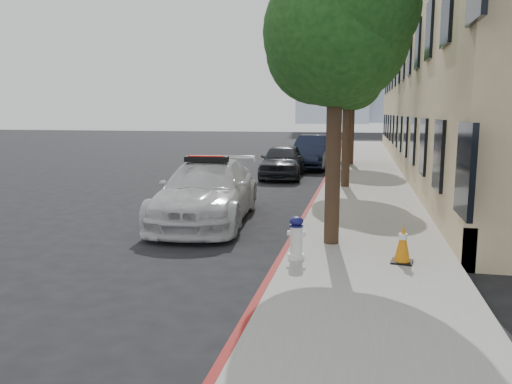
{
  "coord_description": "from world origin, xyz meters",
  "views": [
    {
      "loc": [
        3.44,
        -11.91,
        2.75
      ],
      "look_at": [
        1.16,
        -1.16,
        1.0
      ],
      "focal_mm": 35.0,
      "sensor_mm": 36.0,
      "label": 1
    }
  ],
  "objects_px": {
    "parked_car_far": "(316,152)",
    "traffic_cone": "(403,244)",
    "fire_hydrant": "(296,238)",
    "police_car": "(207,191)",
    "parked_car_mid": "(283,161)"
  },
  "relations": [
    {
      "from": "parked_car_far",
      "to": "traffic_cone",
      "type": "bearing_deg",
      "value": -72.18
    },
    {
      "from": "parked_car_far",
      "to": "parked_car_mid",
      "type": "bearing_deg",
      "value": -97.69
    },
    {
      "from": "parked_car_far",
      "to": "fire_hydrant",
      "type": "height_order",
      "value": "parked_car_far"
    },
    {
      "from": "fire_hydrant",
      "to": "traffic_cone",
      "type": "bearing_deg",
      "value": 6.87
    },
    {
      "from": "fire_hydrant",
      "to": "traffic_cone",
      "type": "relative_size",
      "value": 1.13
    },
    {
      "from": "police_car",
      "to": "parked_car_far",
      "type": "distance_m",
      "value": 13.02
    },
    {
      "from": "police_car",
      "to": "parked_car_far",
      "type": "relative_size",
      "value": 1.1
    },
    {
      "from": "traffic_cone",
      "to": "police_car",
      "type": "bearing_deg",
      "value": 145.07
    },
    {
      "from": "parked_car_mid",
      "to": "traffic_cone",
      "type": "relative_size",
      "value": 6.14
    },
    {
      "from": "parked_car_far",
      "to": "traffic_cone",
      "type": "height_order",
      "value": "parked_car_far"
    },
    {
      "from": "parked_car_mid",
      "to": "parked_car_far",
      "type": "xyz_separation_m",
      "value": [
        1.05,
        3.91,
        0.09
      ]
    },
    {
      "from": "police_car",
      "to": "traffic_cone",
      "type": "relative_size",
      "value": 7.89
    },
    {
      "from": "fire_hydrant",
      "to": "traffic_cone",
      "type": "xyz_separation_m",
      "value": [
        1.85,
        0.16,
        -0.04
      ]
    },
    {
      "from": "fire_hydrant",
      "to": "parked_car_far",
      "type": "bearing_deg",
      "value": 95.92
    },
    {
      "from": "police_car",
      "to": "parked_car_far",
      "type": "height_order",
      "value": "police_car"
    }
  ]
}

